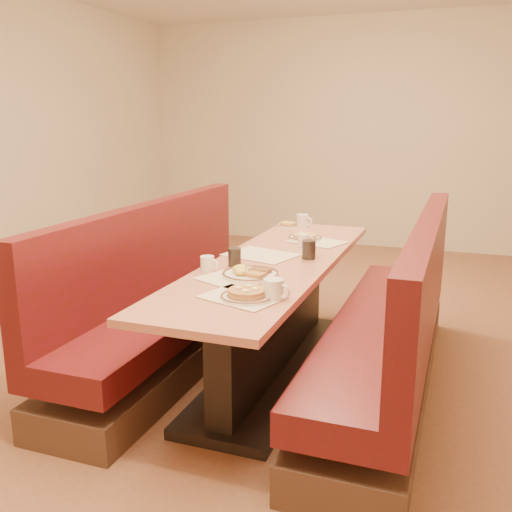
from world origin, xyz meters
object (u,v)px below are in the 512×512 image
(eggs_plate, at_px, (250,273))
(coffee_mug_b, at_px, (208,263))
(diner_table, at_px, (274,318))
(booth_left, at_px, (171,307))
(coffee_mug_d, at_px, (303,221))
(coffee_mug_a, at_px, (274,289))
(booth_right, at_px, (393,335))
(pancake_plate, at_px, (247,295))
(soda_tumbler_mid, at_px, (309,250))
(coffee_mug_c, at_px, (304,240))
(soda_tumbler_near, at_px, (235,257))

(eggs_plate, relative_size, coffee_mug_b, 2.82)
(diner_table, xyz_separation_m, booth_left, (-0.73, 0.00, -0.01))
(coffee_mug_d, bearing_deg, coffee_mug_a, -65.91)
(booth_left, bearing_deg, booth_right, 0.00)
(booth_right, bearing_deg, diner_table, 180.00)
(diner_table, distance_m, booth_left, 0.73)
(diner_table, height_order, pancake_plate, pancake_plate)
(soda_tumbler_mid, bearing_deg, coffee_mug_c, 110.39)
(booth_left, xyz_separation_m, coffee_mug_c, (0.80, 0.44, 0.43))
(booth_right, bearing_deg, coffee_mug_a, -122.87)
(coffee_mug_d, height_order, soda_tumbler_near, soda_tumbler_near)
(pancake_plate, height_order, coffee_mug_c, coffee_mug_c)
(pancake_plate, distance_m, soda_tumbler_near, 0.64)
(coffee_mug_c, bearing_deg, eggs_plate, -118.52)
(eggs_plate, distance_m, soda_tumbler_near, 0.26)
(eggs_plate, bearing_deg, pancake_plate, -71.03)
(coffee_mug_a, height_order, coffee_mug_c, coffee_mug_a)
(coffee_mug_a, bearing_deg, soda_tumbler_near, 139.92)
(diner_table, height_order, booth_right, booth_right)
(coffee_mug_c, height_order, coffee_mug_d, coffee_mug_d)
(coffee_mug_c, bearing_deg, diner_table, -122.00)
(diner_table, xyz_separation_m, coffee_mug_a, (0.25, -0.75, 0.43))
(coffee_mug_b, bearing_deg, coffee_mug_a, -31.29)
(eggs_plate, relative_size, coffee_mug_a, 2.32)
(soda_tumbler_near, distance_m, soda_tumbler_mid, 0.48)
(booth_right, xyz_separation_m, soda_tumbler_near, (-0.91, -0.21, 0.44))
(booth_right, height_order, coffee_mug_b, booth_right)
(booth_left, xyz_separation_m, coffee_mug_a, (0.98, -0.75, 0.44))
(coffee_mug_d, xyz_separation_m, soda_tumbler_near, (-0.05, -1.31, 0.00))
(coffee_mug_c, relative_size, soda_tumbler_near, 0.99)
(coffee_mug_a, height_order, soda_tumbler_near, soda_tumbler_near)
(diner_table, bearing_deg, booth_right, 0.00)
(diner_table, relative_size, coffee_mug_d, 18.73)
(eggs_plate, height_order, soda_tumbler_near, soda_tumbler_near)
(coffee_mug_a, xyz_separation_m, coffee_mug_d, (-0.38, 1.85, -0.00))
(coffee_mug_c, xyz_separation_m, soda_tumbler_mid, (0.12, -0.33, 0.02))
(diner_table, bearing_deg, coffee_mug_d, 96.66)
(eggs_plate, distance_m, coffee_mug_d, 1.51)
(coffee_mug_a, bearing_deg, diner_table, 119.90)
(coffee_mug_b, height_order, coffee_mug_d, coffee_mug_d)
(coffee_mug_b, distance_m, soda_tumbler_near, 0.19)
(booth_right, height_order, pancake_plate, booth_right)
(coffee_mug_a, bearing_deg, coffee_mug_d, 113.10)
(coffee_mug_c, xyz_separation_m, soda_tumbler_near, (-0.24, -0.65, 0.01))
(booth_right, height_order, soda_tumbler_mid, booth_right)
(pancake_plate, height_order, coffee_mug_a, coffee_mug_a)
(eggs_plate, bearing_deg, booth_left, 150.66)
(diner_table, height_order, soda_tumbler_mid, soda_tumbler_mid)
(booth_right, relative_size, coffee_mug_d, 18.73)
(diner_table, relative_size, booth_left, 1.00)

